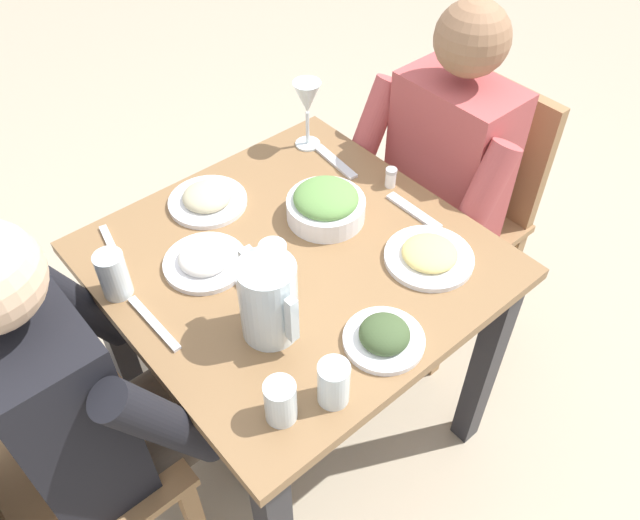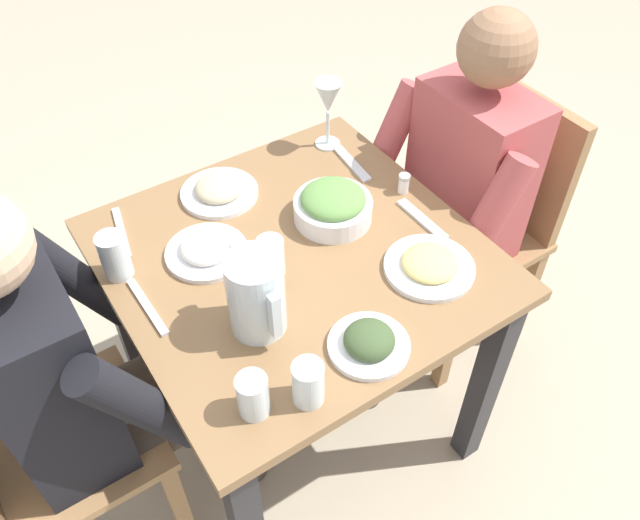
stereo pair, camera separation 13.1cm
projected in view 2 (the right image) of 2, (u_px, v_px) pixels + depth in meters
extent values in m
plane|color=tan|center=(302.00, 418.00, 2.04)|extent=(8.00, 8.00, 0.00)
cube|color=olive|center=(295.00, 258.00, 1.51)|extent=(0.83, 0.83, 0.03)
cube|color=#232328|center=(127.00, 323.00, 1.85)|extent=(0.06, 0.06, 0.72)
cube|color=#232328|center=(333.00, 229.00, 2.13)|extent=(0.06, 0.06, 0.72)
cube|color=#232328|center=(485.00, 382.00, 1.71)|extent=(0.06, 0.06, 0.72)
cube|color=#997047|center=(7.00, 470.00, 1.69)|extent=(0.04, 0.04, 0.43)
cube|color=#997047|center=(129.00, 407.00, 1.82)|extent=(0.04, 0.04, 0.43)
cube|color=#997047|center=(179.00, 505.00, 1.62)|extent=(0.04, 0.04, 0.43)
cube|color=#997047|center=(66.00, 444.00, 1.49)|extent=(0.40, 0.40, 0.03)
cube|color=#997047|center=(525.00, 296.00, 2.11)|extent=(0.04, 0.04, 0.43)
cube|color=#997047|center=(456.00, 237.00, 2.31)|extent=(0.04, 0.04, 0.43)
cube|color=#997047|center=(448.00, 342.00, 1.98)|extent=(0.04, 0.04, 0.43)
cube|color=#997047|center=(381.00, 275.00, 2.18)|extent=(0.04, 0.04, 0.43)
cube|color=#997047|center=(463.00, 236.00, 1.98)|extent=(0.40, 0.40, 0.03)
cube|color=#997047|center=(521.00, 158.00, 1.89)|extent=(0.38, 0.04, 0.42)
cube|color=black|center=(44.00, 374.00, 1.31)|extent=(0.32, 0.20, 0.50)
cylinder|color=#473D33|center=(142.00, 378.00, 1.64)|extent=(0.11, 0.38, 0.11)
cylinder|color=#473D33|center=(217.00, 386.00, 1.85)|extent=(0.10, 0.10, 0.46)
cylinder|color=black|center=(75.00, 279.00, 1.47)|extent=(0.08, 0.23, 0.37)
cylinder|color=#473D33|center=(169.00, 428.00, 1.54)|extent=(0.11, 0.38, 0.11)
cylinder|color=#473D33|center=(245.00, 430.00, 1.75)|extent=(0.10, 0.10, 0.46)
cylinder|color=black|center=(143.00, 406.00, 1.23)|extent=(0.08, 0.23, 0.37)
cube|color=#B24C4C|center=(470.00, 172.00, 1.78)|extent=(0.32, 0.20, 0.50)
sphere|color=#936B4C|center=(497.00, 48.00, 1.51)|extent=(0.19, 0.19, 0.19)
cylinder|color=#473D33|center=(426.00, 286.00, 1.86)|extent=(0.11, 0.38, 0.11)
cylinder|color=#473D33|center=(370.00, 356.00, 1.93)|extent=(0.10, 0.10, 0.46)
cylinder|color=#B24C4C|center=(486.00, 225.00, 1.59)|extent=(0.08, 0.23, 0.37)
cylinder|color=#473D33|center=(390.00, 251.00, 1.96)|extent=(0.11, 0.38, 0.11)
cylinder|color=#473D33|center=(338.00, 319.00, 2.03)|extent=(0.10, 0.10, 0.46)
cylinder|color=#B24C4C|center=(387.00, 146.00, 1.82)|extent=(0.08, 0.23, 0.37)
cylinder|color=silver|center=(256.00, 295.00, 1.29)|extent=(0.12, 0.12, 0.19)
cube|color=silver|center=(275.00, 316.00, 1.24)|extent=(0.02, 0.02, 0.11)
cube|color=silver|center=(240.00, 250.00, 1.26)|extent=(0.04, 0.03, 0.02)
cylinder|color=white|center=(333.00, 210.00, 1.57)|extent=(0.19, 0.19, 0.05)
ellipsoid|color=#608E47|center=(333.00, 199.00, 1.54)|extent=(0.16, 0.16, 0.06)
cylinder|color=white|center=(429.00, 267.00, 1.46)|extent=(0.21, 0.21, 0.01)
ellipsoid|color=#E0C670|center=(430.00, 263.00, 1.45)|extent=(0.13, 0.13, 0.04)
cylinder|color=white|center=(207.00, 252.00, 1.49)|extent=(0.19, 0.19, 0.01)
ellipsoid|color=white|center=(206.00, 247.00, 1.48)|extent=(0.12, 0.12, 0.05)
cylinder|color=white|center=(220.00, 193.00, 1.65)|extent=(0.20, 0.20, 0.01)
ellipsoid|color=#B7AD89|center=(219.00, 188.00, 1.63)|extent=(0.12, 0.12, 0.05)
cylinder|color=white|center=(369.00, 346.00, 1.31)|extent=(0.17, 0.17, 0.01)
ellipsoid|color=#3D512D|center=(369.00, 340.00, 1.29)|extent=(0.11, 0.11, 0.06)
cylinder|color=silver|center=(271.00, 257.00, 1.43)|extent=(0.06, 0.06, 0.10)
cylinder|color=silver|center=(308.00, 383.00, 1.19)|extent=(0.06, 0.06, 0.10)
cylinder|color=silver|center=(253.00, 395.00, 1.18)|extent=(0.06, 0.06, 0.10)
cylinder|color=silver|center=(115.00, 256.00, 1.42)|extent=(0.06, 0.06, 0.11)
cylinder|color=silver|center=(328.00, 144.00, 1.80)|extent=(0.07, 0.07, 0.01)
cylinder|color=silver|center=(328.00, 128.00, 1.76)|extent=(0.01, 0.01, 0.10)
cone|color=silver|center=(328.00, 98.00, 1.70)|extent=(0.08, 0.08, 0.09)
cylinder|color=white|center=(404.00, 185.00, 1.64)|extent=(0.03, 0.03, 0.04)
cylinder|color=#B2B2B7|center=(405.00, 177.00, 1.62)|extent=(0.03, 0.03, 0.01)
cube|color=silver|center=(352.00, 163.00, 1.74)|extent=(0.17, 0.04, 0.01)
cube|color=silver|center=(147.00, 307.00, 1.38)|extent=(0.19, 0.02, 0.01)
cube|color=silver|center=(422.00, 219.00, 1.58)|extent=(0.17, 0.03, 0.01)
cube|color=silver|center=(122.00, 232.00, 1.55)|extent=(0.18, 0.06, 0.01)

